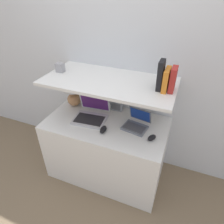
{
  "coord_description": "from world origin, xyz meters",
  "views": [
    {
      "loc": [
        0.65,
        -1.13,
        1.91
      ],
      "look_at": [
        0.06,
        0.33,
        0.85
      ],
      "focal_mm": 32.0,
      "sensor_mm": 36.0,
      "label": 1
    }
  ],
  "objects_px": {
    "computer_mouse": "(103,129)",
    "book_black": "(161,75)",
    "table_lamp": "(73,88)",
    "router_box": "(117,106)",
    "second_mouse": "(152,138)",
    "book_orange": "(166,80)",
    "laptop_small": "(137,123)",
    "laptop_large": "(91,113)",
    "shelf_gadget": "(60,68)",
    "book_red": "(173,80)"
  },
  "relations": [
    {
      "from": "second_mouse",
      "to": "router_box",
      "type": "relative_size",
      "value": 0.9
    },
    {
      "from": "computer_mouse",
      "to": "router_box",
      "type": "bearing_deg",
      "value": 91.37
    },
    {
      "from": "laptop_large",
      "to": "second_mouse",
      "type": "relative_size",
      "value": 3.29
    },
    {
      "from": "laptop_small",
      "to": "book_red",
      "type": "distance_m",
      "value": 0.55
    },
    {
      "from": "second_mouse",
      "to": "book_orange",
      "type": "height_order",
      "value": "book_orange"
    },
    {
      "from": "book_orange",
      "to": "shelf_gadget",
      "type": "relative_size",
      "value": 2.09
    },
    {
      "from": "laptop_small",
      "to": "laptop_large",
      "type": "bearing_deg",
      "value": -176.95
    },
    {
      "from": "book_orange",
      "to": "book_black",
      "type": "xyz_separation_m",
      "value": [
        -0.05,
        0.0,
        0.03
      ]
    },
    {
      "from": "book_red",
      "to": "laptop_large",
      "type": "bearing_deg",
      "value": -175.82
    },
    {
      "from": "laptop_small",
      "to": "second_mouse",
      "type": "relative_size",
      "value": 2.4
    },
    {
      "from": "laptop_small",
      "to": "second_mouse",
      "type": "bearing_deg",
      "value": -35.78
    },
    {
      "from": "computer_mouse",
      "to": "second_mouse",
      "type": "height_order",
      "value": "same"
    },
    {
      "from": "table_lamp",
      "to": "book_black",
      "type": "distance_m",
      "value": 0.98
    },
    {
      "from": "book_orange",
      "to": "laptop_large",
      "type": "bearing_deg",
      "value": -175.51
    },
    {
      "from": "laptop_large",
      "to": "second_mouse",
      "type": "distance_m",
      "value": 0.66
    },
    {
      "from": "book_orange",
      "to": "computer_mouse",
      "type": "bearing_deg",
      "value": -155.97
    },
    {
      "from": "second_mouse",
      "to": "book_red",
      "type": "xyz_separation_m",
      "value": [
        0.08,
        0.16,
        0.51
      ]
    },
    {
      "from": "laptop_large",
      "to": "computer_mouse",
      "type": "distance_m",
      "value": 0.26
    },
    {
      "from": "table_lamp",
      "to": "book_red",
      "type": "bearing_deg",
      "value": -5.79
    },
    {
      "from": "second_mouse",
      "to": "book_black",
      "type": "bearing_deg",
      "value": 97.87
    },
    {
      "from": "second_mouse",
      "to": "shelf_gadget",
      "type": "bearing_deg",
      "value": 171.0
    },
    {
      "from": "computer_mouse",
      "to": "book_black",
      "type": "xyz_separation_m",
      "value": [
        0.43,
        0.21,
        0.53
      ]
    },
    {
      "from": "table_lamp",
      "to": "router_box",
      "type": "relative_size",
      "value": 2.85
    },
    {
      "from": "laptop_small",
      "to": "router_box",
      "type": "distance_m",
      "value": 0.35
    },
    {
      "from": "laptop_small",
      "to": "shelf_gadget",
      "type": "bearing_deg",
      "value": 178.02
    },
    {
      "from": "computer_mouse",
      "to": "second_mouse",
      "type": "bearing_deg",
      "value": 6.99
    },
    {
      "from": "laptop_large",
      "to": "book_red",
      "type": "bearing_deg",
      "value": 4.18
    },
    {
      "from": "router_box",
      "to": "book_orange",
      "type": "xyz_separation_m",
      "value": [
        0.48,
        -0.18,
        0.47
      ]
    },
    {
      "from": "laptop_small",
      "to": "router_box",
      "type": "height_order",
      "value": "laptop_small"
    },
    {
      "from": "laptop_large",
      "to": "second_mouse",
      "type": "height_order",
      "value": "laptop_large"
    },
    {
      "from": "router_box",
      "to": "book_orange",
      "type": "distance_m",
      "value": 0.7
    },
    {
      "from": "second_mouse",
      "to": "book_orange",
      "type": "relative_size",
      "value": 0.59
    },
    {
      "from": "laptop_large",
      "to": "table_lamp",
      "type": "bearing_deg",
      "value": 151.63
    },
    {
      "from": "table_lamp",
      "to": "shelf_gadget",
      "type": "relative_size",
      "value": 3.91
    },
    {
      "from": "laptop_large",
      "to": "router_box",
      "type": "relative_size",
      "value": 2.96
    },
    {
      "from": "table_lamp",
      "to": "router_box",
      "type": "height_order",
      "value": "table_lamp"
    },
    {
      "from": "laptop_small",
      "to": "book_black",
      "type": "xyz_separation_m",
      "value": [
        0.16,
        0.03,
        0.51
      ]
    },
    {
      "from": "book_black",
      "to": "laptop_small",
      "type": "bearing_deg",
      "value": -169.87
    },
    {
      "from": "second_mouse",
      "to": "book_black",
      "type": "height_order",
      "value": "book_black"
    },
    {
      "from": "computer_mouse",
      "to": "book_black",
      "type": "distance_m",
      "value": 0.71
    },
    {
      "from": "book_orange",
      "to": "shelf_gadget",
      "type": "distance_m",
      "value": 1.02
    },
    {
      "from": "laptop_large",
      "to": "router_box",
      "type": "bearing_deg",
      "value": 50.81
    },
    {
      "from": "router_box",
      "to": "book_orange",
      "type": "relative_size",
      "value": 0.65
    },
    {
      "from": "laptop_large",
      "to": "laptop_small",
      "type": "bearing_deg",
      "value": 3.05
    },
    {
      "from": "computer_mouse",
      "to": "router_box",
      "type": "distance_m",
      "value": 0.4
    },
    {
      "from": "book_orange",
      "to": "router_box",
      "type": "bearing_deg",
      "value": 159.3
    },
    {
      "from": "second_mouse",
      "to": "computer_mouse",
      "type": "bearing_deg",
      "value": -173.01
    },
    {
      "from": "table_lamp",
      "to": "second_mouse",
      "type": "xyz_separation_m",
      "value": [
        0.94,
        -0.26,
        -0.19
      ]
    },
    {
      "from": "book_black",
      "to": "shelf_gadget",
      "type": "bearing_deg",
      "value": 180.0
    },
    {
      "from": "book_black",
      "to": "computer_mouse",
      "type": "bearing_deg",
      "value": -153.56
    }
  ]
}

